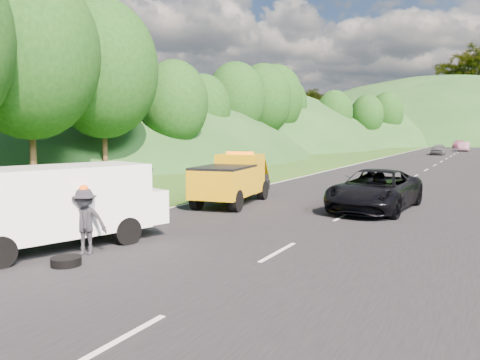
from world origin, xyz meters
The scene contains 15 objects.
ground centered at (0.00, 0.00, 0.00)m, with size 320.00×320.00×0.00m, color #38661E.
road_surface centered at (3.00, 40.00, 0.01)m, with size 14.00×200.00×0.02m, color black.
tree_line_left centered at (-19.00, 60.00, 0.00)m, with size 14.00×140.00×14.00m, color #235218, non-canonical shape.
tow_truck centered at (-2.15, 4.62, 1.12)m, with size 2.75×5.56×2.29m.
white_van centered at (-2.48, -4.51, 1.28)m, with size 4.50×6.90×2.27m.
woman centered at (-2.88, -0.26, 0.00)m, with size 0.57×0.42×1.56m, color white.
child centered at (-2.75, 0.43, 0.00)m, with size 0.51×0.39×1.04m, color tan.
worker centered at (-1.33, -4.58, 0.00)m, with size 1.12×0.64×1.73m, color black.
suitcase centered at (-4.07, -0.24, 0.32)m, with size 0.40×0.22×0.65m, color brown.
spare_tire centered at (-0.95, -5.55, 0.00)m, with size 0.72×0.72×0.20m, color black.
passing_suv centered at (3.73, 6.05, 0.00)m, with size 2.72×5.90×1.64m, color black.
dist_car_a centered at (1.17, 54.91, 0.00)m, with size 1.73×4.30×1.46m, color #434448.
dist_car_b centered at (3.51, 69.23, 0.00)m, with size 1.55×4.44×1.46m, color #815668.
dist_car_c centered at (1.82, 84.29, 0.00)m, with size 2.04×5.01×1.45m, color #8C4663.
dist_car_d centered at (2.11, 104.45, 0.00)m, with size 1.73×4.30×1.46m, color brown.
Camera 1 is at (7.93, -13.12, 3.22)m, focal length 35.00 mm.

